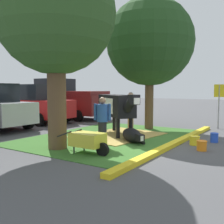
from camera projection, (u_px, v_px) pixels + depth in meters
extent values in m
plane|color=#4C4C4F|center=(145.00, 144.00, 8.66)|extent=(80.00, 80.00, 0.00)
cube|color=#386B28|center=(110.00, 137.00, 9.90)|extent=(6.75, 4.76, 0.02)
cube|color=yellow|center=(176.00, 143.00, 8.51)|extent=(7.95, 0.24, 0.12)
cube|color=tan|center=(119.00, 135.00, 10.07)|extent=(3.48, 2.79, 0.04)
cylinder|color=brown|center=(57.00, 103.00, 7.79)|extent=(0.55, 0.55, 2.71)
sphere|color=#2D5123|center=(55.00, 13.00, 7.57)|extent=(3.48, 3.48, 3.48)
cylinder|color=brown|center=(149.00, 101.00, 11.70)|extent=(0.37, 0.37, 2.49)
sphere|color=#23471E|center=(150.00, 42.00, 11.48)|extent=(3.79, 3.79, 3.79)
cube|color=black|center=(116.00, 105.00, 10.19)|extent=(1.94, 2.26, 0.80)
cube|color=white|center=(117.00, 106.00, 10.05)|extent=(1.12, 1.15, 0.56)
cylinder|color=black|center=(130.00, 105.00, 8.93)|extent=(0.64, 0.70, 0.58)
cube|color=black|center=(134.00, 100.00, 8.62)|extent=(0.47, 0.51, 0.32)
cube|color=white|center=(136.00, 101.00, 8.43)|extent=(0.23, 0.22, 0.20)
cylinder|color=black|center=(131.00, 128.00, 9.53)|extent=(0.14, 0.14, 0.75)
cylinder|color=black|center=(118.00, 129.00, 9.36)|extent=(0.14, 0.14, 0.75)
cylinder|color=black|center=(114.00, 122.00, 11.15)|extent=(0.14, 0.14, 0.75)
cylinder|color=black|center=(103.00, 123.00, 10.98)|extent=(0.14, 0.14, 0.75)
cylinder|color=black|center=(106.00, 110.00, 11.33)|extent=(0.06, 0.06, 0.70)
ellipsoid|color=black|center=(132.00, 135.00, 8.85)|extent=(1.03, 1.17, 0.48)
cube|color=black|center=(140.00, 138.00, 8.29)|extent=(0.33, 0.34, 0.22)
cube|color=silver|center=(142.00, 138.00, 8.17)|extent=(0.12, 0.11, 0.16)
cylinder|color=black|center=(141.00, 142.00, 8.60)|extent=(0.29, 0.34, 0.10)
cylinder|color=black|center=(102.00, 134.00, 8.16)|extent=(0.26, 0.26, 0.78)
cylinder|color=#23478C|center=(102.00, 113.00, 8.10)|extent=(0.34, 0.34, 0.54)
sphere|color=#8C664C|center=(102.00, 101.00, 8.07)|extent=(0.21, 0.21, 0.21)
cylinder|color=#23478C|center=(95.00, 112.00, 8.13)|extent=(0.09, 0.09, 0.51)
cylinder|color=#23478C|center=(110.00, 112.00, 8.07)|extent=(0.09, 0.09, 0.51)
cylinder|color=#9E7F5B|center=(131.00, 120.00, 11.68)|extent=(0.26, 0.26, 0.84)
cylinder|color=#9E7F5B|center=(131.00, 104.00, 11.62)|extent=(0.34, 0.34, 0.58)
sphere|color=tan|center=(131.00, 95.00, 11.58)|extent=(0.23, 0.23, 0.23)
cylinder|color=#9E7F5B|center=(135.00, 103.00, 11.47)|extent=(0.09, 0.09, 0.55)
cylinder|color=#9E7F5B|center=(127.00, 103.00, 11.76)|extent=(0.09, 0.09, 0.55)
cube|color=gold|center=(88.00, 139.00, 7.26)|extent=(0.61, 0.91, 0.36)
cylinder|color=black|center=(103.00, 150.00, 7.01)|extent=(0.10, 0.36, 0.36)
cylinder|color=black|center=(84.00, 147.00, 7.63)|extent=(0.04, 0.04, 0.24)
cylinder|color=black|center=(74.00, 150.00, 7.26)|extent=(0.04, 0.04, 0.24)
cylinder|color=black|center=(75.00, 132.00, 7.79)|extent=(0.05, 0.53, 0.23)
cylinder|color=black|center=(64.00, 134.00, 7.42)|extent=(0.05, 0.53, 0.23)
cylinder|color=#99999E|center=(219.00, 107.00, 11.86)|extent=(0.06, 0.06, 1.95)
cube|color=yellow|center=(219.00, 91.00, 11.80)|extent=(0.14, 0.44, 0.56)
cylinder|color=orange|center=(202.00, 146.00, 7.66)|extent=(0.28, 0.28, 0.28)
torus|color=orange|center=(202.00, 141.00, 7.65)|extent=(0.30, 0.30, 0.02)
cylinder|color=yellow|center=(195.00, 141.00, 8.43)|extent=(0.31, 0.31, 0.28)
torus|color=yellow|center=(195.00, 136.00, 8.42)|extent=(0.34, 0.34, 0.02)
cylinder|color=blue|center=(214.00, 138.00, 8.87)|extent=(0.25, 0.25, 0.31)
torus|color=blue|center=(214.00, 133.00, 8.85)|extent=(0.28, 0.28, 0.02)
cylinder|color=black|center=(28.00, 122.00, 11.78)|extent=(0.22, 0.64, 0.64)
cube|color=red|center=(34.00, 108.00, 14.12)|extent=(1.82, 4.41, 0.90)
cube|color=black|center=(33.00, 92.00, 14.05)|extent=(1.59, 2.21, 0.80)
cylinder|color=black|center=(3.00, 116.00, 14.19)|extent=(0.22, 0.64, 0.64)
cylinder|color=black|center=(30.00, 114.00, 15.69)|extent=(0.22, 0.64, 0.64)
cylinder|color=black|center=(39.00, 120.00, 12.63)|extent=(0.22, 0.64, 0.64)
cylinder|color=black|center=(66.00, 117.00, 14.13)|extent=(0.22, 0.64, 0.64)
cube|color=maroon|center=(67.00, 104.00, 16.25)|extent=(2.02, 5.41, 1.10)
cube|color=black|center=(55.00, 87.00, 16.67)|extent=(1.85, 1.81, 1.00)
cube|color=maroon|center=(82.00, 93.00, 15.53)|extent=(1.91, 2.71, 0.24)
cylinder|color=black|center=(35.00, 113.00, 16.42)|extent=(0.22, 0.64, 0.64)
cylinder|color=black|center=(58.00, 111.00, 18.09)|extent=(0.22, 0.64, 0.64)
cylinder|color=black|center=(78.00, 116.00, 14.51)|extent=(0.22, 0.64, 0.64)
cylinder|color=black|center=(99.00, 113.00, 16.17)|extent=(0.22, 0.64, 0.64)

